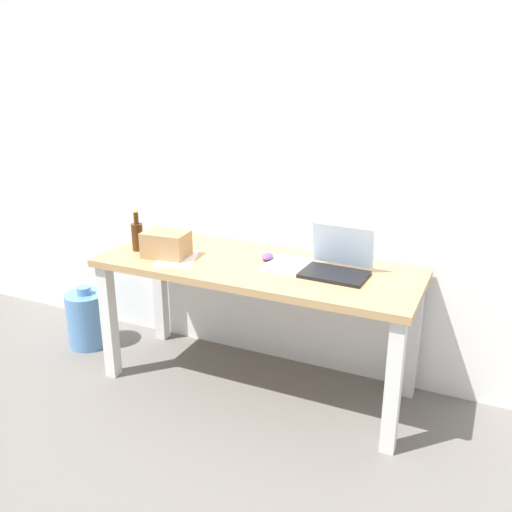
{
  "coord_description": "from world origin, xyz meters",
  "views": [
    {
      "loc": [
        1.16,
        -2.53,
        1.76
      ],
      "look_at": [
        0.0,
        0.0,
        0.79
      ],
      "focal_mm": 38.44,
      "sensor_mm": 36.0,
      "label": 1
    }
  ],
  "objects": [
    {
      "name": "back_wall",
      "position": [
        0.0,
        0.38,
        1.3
      ],
      "size": [
        5.2,
        0.08,
        2.6
      ],
      "primitive_type": "cube",
      "color": "white",
      "rests_on": "ground"
    },
    {
      "name": "cardboard_box",
      "position": [
        -0.51,
        -0.09,
        0.81
      ],
      "size": [
        0.26,
        0.19,
        0.14
      ],
      "primitive_type": "cube",
      "rotation": [
        0.0,
        0.0,
        0.09
      ],
      "color": "tan",
      "rests_on": "desk"
    },
    {
      "name": "computer_mouse",
      "position": [
        0.02,
        0.11,
        0.76
      ],
      "size": [
        0.07,
        0.11,
        0.03
      ],
      "primitive_type": "ellipsoid",
      "rotation": [
        0.0,
        0.0,
        0.12
      ],
      "color": "#724799",
      "rests_on": "desk"
    },
    {
      "name": "desk",
      "position": [
        0.0,
        0.0,
        0.64
      ],
      "size": [
        1.76,
        0.64,
        0.74
      ],
      "color": "tan",
      "rests_on": "ground"
    },
    {
      "name": "laptop_right",
      "position": [
        0.44,
        0.06,
        0.79
      ],
      "size": [
        0.34,
        0.27,
        0.24
      ],
      "color": "black",
      "rests_on": "desk"
    },
    {
      "name": "water_cooler_jug",
      "position": [
        -1.21,
        -0.03,
        0.18
      ],
      "size": [
        0.26,
        0.26,
        0.41
      ],
      "color": "#598CC6",
      "rests_on": "ground"
    },
    {
      "name": "ground_plane",
      "position": [
        0.0,
        0.0,
        0.0
      ],
      "size": [
        8.0,
        8.0,
        0.0
      ],
      "primitive_type": "plane",
      "color": "slate"
    },
    {
      "name": "beer_bottle",
      "position": [
        -0.73,
        -0.06,
        0.83
      ],
      "size": [
        0.07,
        0.07,
        0.24
      ],
      "color": "#47280F",
      "rests_on": "desk"
    },
    {
      "name": "paper_sheet_near_back",
      "position": [
        0.15,
        0.07,
        0.74
      ],
      "size": [
        0.23,
        0.31,
        0.0
      ],
      "primitive_type": "cube",
      "rotation": [
        0.0,
        0.0,
        -0.06
      ],
      "color": "white",
      "rests_on": "desk"
    },
    {
      "name": "paper_sheet_front_left",
      "position": [
        -0.44,
        -0.1,
        0.74
      ],
      "size": [
        0.31,
        0.35,
        0.0
      ],
      "primitive_type": "cube",
      "rotation": [
        0.0,
        0.0,
        0.38
      ],
      "color": "white",
      "rests_on": "desk"
    }
  ]
}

